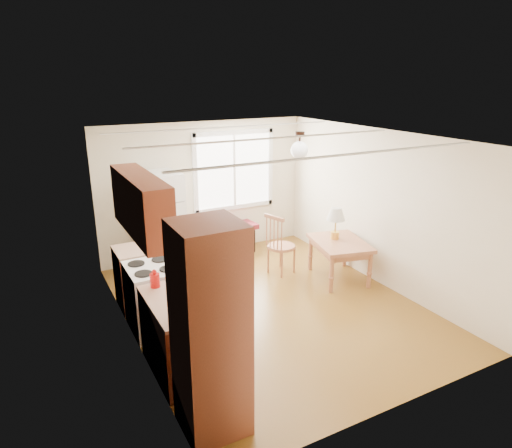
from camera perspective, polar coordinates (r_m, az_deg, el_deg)
room_shell at (r=6.42m, az=1.91°, el=-0.33°), size 4.60×5.60×2.62m
kitchen_run at (r=5.41m, az=-10.83°, el=-9.06°), size 0.65×3.40×2.20m
window_unit at (r=8.73m, az=-2.75°, el=6.68°), size 1.64×0.05×1.51m
pendant_light at (r=6.88m, az=5.45°, el=9.31°), size 0.26×0.26×0.40m
refrigerator at (r=8.04m, az=-11.94°, el=0.23°), size 0.77×0.77×1.73m
bench at (r=8.66m, az=-3.67°, el=-0.72°), size 1.23×0.54×0.55m
dining_table at (r=7.70m, az=10.41°, el=-2.85°), size 1.03×1.22×0.66m
chair at (r=7.72m, az=2.71°, el=-2.11°), size 0.51×0.50×1.06m
table_lamp at (r=7.65m, az=9.96°, el=0.92°), size 0.31×0.31×0.54m
coffee_maker at (r=4.74m, az=-8.47°, el=-10.44°), size 0.23×0.27×0.36m
kettle at (r=5.53m, az=-12.53°, el=-6.82°), size 0.12×0.12×0.22m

